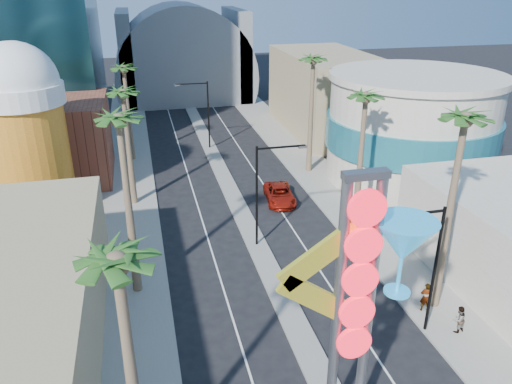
% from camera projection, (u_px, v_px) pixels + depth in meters
% --- Properties ---
extents(sidewalk_west, '(5.00, 100.00, 0.15)m').
position_uv_depth(sidewalk_west, '(129.00, 183.00, 49.59)').
color(sidewalk_west, gray).
rests_on(sidewalk_west, ground).
extents(sidewalk_east, '(5.00, 100.00, 0.15)m').
position_uv_depth(sidewalk_east, '(310.00, 167.00, 53.64)').
color(sidewalk_east, gray).
rests_on(sidewalk_east, ground).
extents(median, '(1.60, 84.00, 0.15)m').
position_uv_depth(median, '(218.00, 165.00, 54.29)').
color(median, gray).
rests_on(median, ground).
extents(brick_filler_west, '(10.00, 10.00, 8.00)m').
position_uv_depth(brick_filler_west, '(57.00, 141.00, 49.30)').
color(brick_filler_west, brown).
rests_on(brick_filler_west, ground).
extents(filler_east, '(10.00, 20.00, 10.00)m').
position_uv_depth(filler_east, '(326.00, 93.00, 64.64)').
color(filler_east, tan).
rests_on(filler_east, ground).
extents(beer_mug, '(7.00, 7.00, 14.50)m').
position_uv_depth(beer_mug, '(24.00, 126.00, 40.42)').
color(beer_mug, '#C4531A').
rests_on(beer_mug, ground).
extents(turquoise_building, '(16.60, 16.60, 10.60)m').
position_uv_depth(turquoise_building, '(411.00, 128.00, 48.93)').
color(turquoise_building, beige).
rests_on(turquoise_building, ground).
extents(canopy, '(22.00, 16.00, 22.00)m').
position_uv_depth(canopy, '(184.00, 71.00, 82.89)').
color(canopy, slate).
rests_on(canopy, ground).
extents(neon_sign, '(6.53, 2.60, 12.55)m').
position_uv_depth(neon_sign, '(374.00, 289.00, 20.34)').
color(neon_sign, gray).
rests_on(neon_sign, ground).
extents(streetlight_0, '(3.79, 0.25, 8.00)m').
position_uv_depth(streetlight_0, '(264.00, 186.00, 36.44)').
color(streetlight_0, black).
rests_on(streetlight_0, ground).
extents(streetlight_1, '(3.79, 0.25, 8.00)m').
position_uv_depth(streetlight_1, '(204.00, 109.00, 57.60)').
color(streetlight_1, black).
rests_on(streetlight_1, ground).
extents(streetlight_2, '(3.45, 0.25, 8.00)m').
position_uv_depth(streetlight_2, '(429.00, 261.00, 27.08)').
color(streetlight_2, black).
rests_on(streetlight_2, ground).
extents(palm_0, '(2.40, 2.40, 11.70)m').
position_uv_depth(palm_0, '(119.00, 279.00, 16.34)').
color(palm_0, brown).
rests_on(palm_0, ground).
extents(palm_1, '(2.40, 2.40, 12.70)m').
position_uv_depth(palm_1, '(120.00, 132.00, 28.46)').
color(palm_1, brown).
rests_on(palm_1, ground).
extents(palm_2, '(2.40, 2.40, 11.20)m').
position_uv_depth(palm_2, '(124.00, 100.00, 41.47)').
color(palm_2, brown).
rests_on(palm_2, ground).
extents(palm_3, '(2.40, 2.40, 11.20)m').
position_uv_depth(palm_3, '(124.00, 75.00, 52.17)').
color(palm_3, brown).
rests_on(palm_3, ground).
extents(palm_5, '(2.40, 2.40, 13.20)m').
position_uv_depth(palm_5, '(463.00, 133.00, 26.78)').
color(palm_5, brown).
rests_on(palm_5, ground).
extents(palm_6, '(2.40, 2.40, 11.70)m').
position_uv_depth(palm_6, '(365.00, 105.00, 38.01)').
color(palm_6, brown).
rests_on(palm_6, ground).
extents(palm_7, '(2.40, 2.40, 12.70)m').
position_uv_depth(palm_7, '(313.00, 67.00, 48.34)').
color(palm_7, brown).
rests_on(palm_7, ground).
extents(red_pickup, '(2.99, 5.49, 1.46)m').
position_uv_depth(red_pickup, '(280.00, 194.00, 45.39)').
color(red_pickup, maroon).
rests_on(red_pickup, ground).
extents(pedestrian_a, '(0.80, 0.63, 1.94)m').
position_uv_depth(pedestrian_a, '(426.00, 297.00, 30.27)').
color(pedestrian_a, gray).
rests_on(pedestrian_a, sidewalk_east).
extents(pedestrian_b, '(0.95, 0.81, 1.69)m').
position_uv_depth(pedestrian_b, '(459.00, 319.00, 28.52)').
color(pedestrian_b, gray).
rests_on(pedestrian_b, sidewalk_east).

